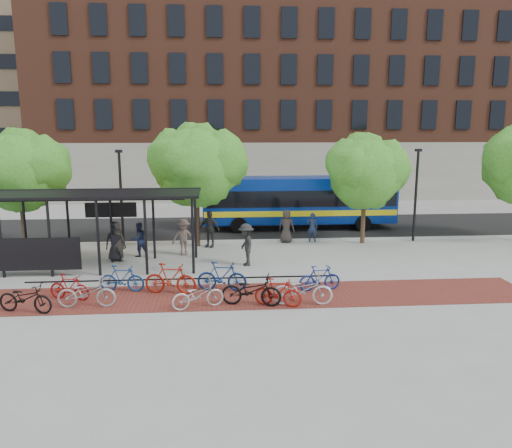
{
  "coord_description": "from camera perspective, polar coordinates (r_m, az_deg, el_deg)",
  "views": [
    {
      "loc": [
        -1.87,
        -22.96,
        6.27
      ],
      "look_at": [
        -0.05,
        1.0,
        1.6
      ],
      "focal_mm": 35.0,
      "sensor_mm": 36.0,
      "label": 1
    }
  ],
  "objects": [
    {
      "name": "pedestrian_9",
      "position": [
        22.87,
        -1.15,
        -2.38
      ],
      "size": [
        0.94,
        1.37,
        1.96
      ],
      "primitive_type": "imported",
      "rotation": [
        0.0,
        0.0,
        4.89
      ],
      "color": "black",
      "rests_on": "ground"
    },
    {
      "name": "building_tower",
      "position": [
        65.11,
        -17.76,
        18.21
      ],
      "size": [
        22.0,
        22.0,
        30.0
      ],
      "primitive_type": "cube",
      "color": "#7A664C",
      "rests_on": "ground"
    },
    {
      "name": "bus_shelter",
      "position": [
        23.56,
        -19.73,
        2.37
      ],
      "size": [
        10.6,
        3.07,
        3.6
      ],
      "color": "black",
      "rests_on": "ground"
    },
    {
      "name": "lamp_post_right",
      "position": [
        28.91,
        17.81,
        3.47
      ],
      "size": [
        0.35,
        0.2,
        5.12
      ],
      "color": "black",
      "rests_on": "ground"
    },
    {
      "name": "bike_3",
      "position": [
        20.06,
        -15.09,
        -6.03
      ],
      "size": [
        1.81,
        0.74,
        1.06
      ],
      "primitive_type": "imported",
      "rotation": [
        0.0,
        0.0,
        1.43
      ],
      "color": "navy",
      "rests_on": "ground"
    },
    {
      "name": "lamp_post_left",
      "position": [
        27.28,
        -15.17,
        3.19
      ],
      "size": [
        0.35,
        0.2,
        5.12
      ],
      "color": "black",
      "rests_on": "ground"
    },
    {
      "name": "pedestrian_7",
      "position": [
        27.79,
        6.45,
        -0.39
      ],
      "size": [
        0.67,
        0.51,
        1.63
      ],
      "primitive_type": "imported",
      "rotation": [
        0.0,
        0.0,
        2.92
      ],
      "color": "#1E2A46",
      "rests_on": "ground"
    },
    {
      "name": "brick_strip",
      "position": [
        19.02,
        -4.54,
        -8.28
      ],
      "size": [
        24.0,
        3.0,
        0.01
      ],
      "primitive_type": "cube",
      "color": "maroon",
      "rests_on": "ground"
    },
    {
      "name": "bike_0",
      "position": [
        18.98,
        -24.87,
        -7.69
      ],
      "size": [
        2.1,
        1.17,
        1.04
      ],
      "primitive_type": "imported",
      "rotation": [
        0.0,
        0.0,
        1.32
      ],
      "color": "black",
      "rests_on": "ground"
    },
    {
      "name": "bike_5",
      "position": [
        19.37,
        -9.76,
        -6.18
      ],
      "size": [
        2.07,
        0.95,
        1.2
      ],
      "primitive_type": "imported",
      "rotation": [
        0.0,
        0.0,
        1.37
      ],
      "color": "maroon",
      "rests_on": "ground"
    },
    {
      "name": "bike_6",
      "position": [
        17.78,
        -6.65,
        -8.04
      ],
      "size": [
        1.99,
        1.21,
        0.99
      ],
      "primitive_type": "imported",
      "rotation": [
        0.0,
        0.0,
        1.89
      ],
      "color": "#A6A6A8",
      "rests_on": "ground"
    },
    {
      "name": "bike_8",
      "position": [
        17.89,
        -0.54,
        -7.59
      ],
      "size": [
        2.27,
        1.19,
        1.13
      ],
      "primitive_type": "imported",
      "rotation": [
        0.0,
        0.0,
        1.36
      ],
      "color": "black",
      "rests_on": "ground"
    },
    {
      "name": "pedestrian_4",
      "position": [
        26.5,
        -5.34,
        -0.57
      ],
      "size": [
        1.24,
        0.92,
        1.96
      ],
      "primitive_type": "imported",
      "rotation": [
        0.0,
        0.0,
        5.84
      ],
      "color": "#292929",
      "rests_on": "ground"
    },
    {
      "name": "pedestrian_1",
      "position": [
        24.51,
        -15.5,
        -1.93
      ],
      "size": [
        0.8,
        0.65,
        1.91
      ],
      "primitive_type": "imported",
      "rotation": [
        0.0,
        0.0,
        2.83
      ],
      "color": "#403933",
      "rests_on": "ground"
    },
    {
      "name": "bike_rack_rail",
      "position": [
        19.93,
        -8.3,
        -7.46
      ],
      "size": [
        12.0,
        0.05,
        0.95
      ],
      "primitive_type": "cube",
      "color": "black",
      "rests_on": "ground"
    },
    {
      "name": "curb",
      "position": [
        27.73,
        -0.37,
        -1.94
      ],
      "size": [
        160.0,
        0.25,
        0.12
      ],
      "primitive_type": "cube",
      "color": "#B7B7B2",
      "rests_on": "ground"
    },
    {
      "name": "tree_a",
      "position": [
        28.23,
        -25.3,
        5.83
      ],
      "size": [
        4.9,
        4.0,
        6.18
      ],
      "color": "#382619",
      "rests_on": "ground"
    },
    {
      "name": "asphalt_street",
      "position": [
        31.64,
        -0.87,
        -0.42
      ],
      "size": [
        160.0,
        8.0,
        0.01
      ],
      "primitive_type": "cube",
      "color": "black",
      "rests_on": "ground"
    },
    {
      "name": "bike_2",
      "position": [
        18.72,
        -18.8,
        -7.45
      ],
      "size": [
        2.05,
        0.74,
        1.07
      ],
      "primitive_type": "imported",
      "rotation": [
        0.0,
        0.0,
        1.56
      ],
      "color": "#98989A",
      "rests_on": "ground"
    },
    {
      "name": "ground",
      "position": [
        23.87,
        0.3,
        -4.23
      ],
      "size": [
        160.0,
        160.0,
        0.0
      ],
      "primitive_type": "plane",
      "color": "#9E9E99",
      "rests_on": "ground"
    },
    {
      "name": "bike_1",
      "position": [
        19.73,
        -20.55,
        -6.77
      ],
      "size": [
        1.68,
        0.92,
        0.97
      ],
      "primitive_type": "imported",
      "rotation": [
        0.0,
        0.0,
        1.27
      ],
      "color": "maroon",
      "rests_on": "ground"
    },
    {
      "name": "tree_b",
      "position": [
        26.39,
        -6.63,
        6.99
      ],
      "size": [
        5.15,
        4.2,
        6.47
      ],
      "color": "#382619",
      "rests_on": "ground"
    },
    {
      "name": "tree_c",
      "position": [
        27.58,
        12.52,
        6.13
      ],
      "size": [
        4.66,
        3.8,
        5.92
      ],
      "color": "#382619",
      "rests_on": "ground"
    },
    {
      "name": "pedestrian_0",
      "position": [
        24.57,
        -15.78,
        -1.92
      ],
      "size": [
        1.08,
        0.88,
        1.91
      ],
      "primitive_type": "imported",
      "rotation": [
        0.0,
        0.0,
        0.34
      ],
      "color": "black",
      "rests_on": "ground"
    },
    {
      "name": "building_brick",
      "position": [
        50.51,
        9.59,
        15.09
      ],
      "size": [
        55.0,
        14.0,
        20.0
      ],
      "primitive_type": "cube",
      "color": "brown",
      "rests_on": "ground"
    },
    {
      "name": "pedestrian_3",
      "position": [
        25.0,
        -8.27,
        -1.49
      ],
      "size": [
        1.3,
        0.93,
        1.82
      ],
      "primitive_type": "imported",
      "rotation": [
        0.0,
        0.0,
        0.23
      ],
      "color": "brown",
      "rests_on": "ground"
    },
    {
      "name": "pedestrian_2",
      "position": [
        25.17,
        -13.25,
        -1.73
      ],
      "size": [
        1.05,
        1.02,
        1.71
      ],
      "primitive_type": "imported",
      "rotation": [
        0.0,
        0.0,
        3.8
      ],
      "color": "#1F2849",
      "rests_on": "ground"
    },
    {
      "name": "pedestrian_6",
      "position": [
        27.54,
        3.51,
        -0.24
      ],
      "size": [
        1.05,
        0.9,
        1.82
      ],
      "primitive_type": "imported",
      "rotation": [
        0.0,
        0.0,
        2.71
      ],
      "color": "#37302C",
      "rests_on": "ground"
    },
    {
      "name": "bike_7",
      "position": [
        19.48,
        -3.92,
        -6.0
      ],
      "size": [
        2.01,
        0.87,
        1.17
      ],
      "primitive_type": "imported",
      "rotation": [
        0.0,
        0.0,
        1.4
      ],
      "color": "navy",
      "rests_on": "ground"
    },
    {
      "name": "bike_10",
      "position": [
        18.04,
        5.34,
        -7.48
      ],
      "size": [
        2.22,
        0.96,
        1.14
      ],
      "primitive_type": "imported",
      "rotation": [
        0.0,
        0.0,
        1.48
      ],
      "color": "#B7B7B9",
      "rests_on": "ground"
    },
    {
      "name": "bike_11",
      "position": [
        19.67,
        7.28,
        -6.15
      ],
      "size": [
        1.72,
        0.7,
        1.0
      ],
      "primitive_type": "imported",
      "rotation": [
        0.0,
        0.0,
        1.71
      ],
      "color": "navy",
      "rests_on": "ground"
    },
    {
      "name": "bike_9",
      "position": [
        17.86,
        2.52,
        -7.82
      ],
      "size": [
        1.77,
        0.99,
        1.03
      ],
      "primitive_type": "imported",
      "rotation": [
        0.0,
        0.0,
        1.25
      ],
      "color": "maroon",
      "rests_on": "ground"
    },
    {
      "name": "bus",
      "position": [
        31.38,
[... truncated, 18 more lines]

